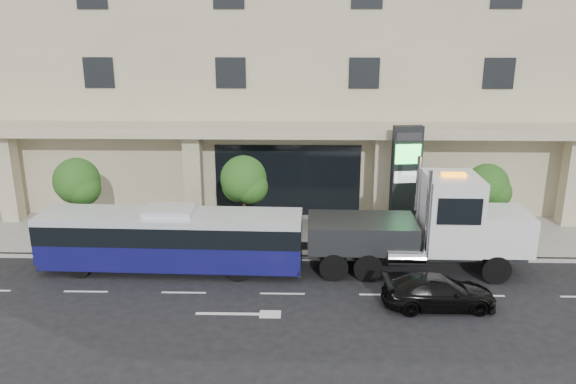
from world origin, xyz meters
The scene contains 11 objects.
ground centered at (0.00, 0.00, 0.00)m, with size 120.00×120.00×0.00m, color black.
sidewalk centered at (0.00, 5.00, 0.07)m, with size 120.00×6.00×0.15m, color gray.
curb centered at (0.00, 2.00, 0.07)m, with size 120.00×0.30×0.15m, color gray.
convention_center centered at (0.00, 15.42, 9.97)m, with size 60.00×17.60×20.00m.
tree_left centered at (-9.97, 3.59, 3.11)m, with size 2.27×2.20×4.22m.
tree_mid centered at (-1.97, 3.59, 3.26)m, with size 2.28×2.20×4.38m.
tree_right centered at (9.53, 3.59, 3.04)m, with size 2.10×2.00×4.04m.
city_bus centered at (-4.92, 0.75, 1.47)m, with size 11.46×2.73×2.89m.
tow_truck centered at (6.19, 0.92, 2.00)m, with size 10.70×2.85×4.87m.
black_sedan centered at (6.01, -2.45, 0.62)m, with size 1.75×4.30×1.25m, color black.
signage_pylon centered at (5.84, 4.55, 3.03)m, with size 1.46×0.69×5.67m.
Camera 1 is at (0.70, -22.00, 10.36)m, focal length 35.00 mm.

